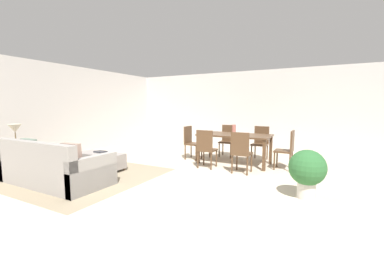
% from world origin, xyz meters
% --- Properties ---
extents(ground_plane, '(10.80, 10.80, 0.00)m').
position_xyz_m(ground_plane, '(0.00, 0.00, 0.00)').
color(ground_plane, beige).
extents(wall_back, '(9.00, 0.12, 2.70)m').
position_xyz_m(wall_back, '(0.00, 5.00, 1.35)').
color(wall_back, beige).
rests_on(wall_back, ground_plane).
extents(wall_left, '(0.12, 11.00, 2.70)m').
position_xyz_m(wall_left, '(-4.50, 0.50, 1.35)').
color(wall_left, beige).
rests_on(wall_left, ground_plane).
extents(area_rug, '(3.00, 2.80, 0.01)m').
position_xyz_m(area_rug, '(-2.10, -0.32, 0.00)').
color(area_rug, gray).
rests_on(area_rug, ground_plane).
extents(couch, '(2.16, 0.99, 0.86)m').
position_xyz_m(couch, '(-2.09, -0.93, 0.29)').
color(couch, gray).
rests_on(couch, ground_plane).
extents(ottoman_table, '(1.15, 0.49, 0.39)m').
position_xyz_m(ottoman_table, '(-2.12, 0.23, 0.23)').
color(ottoman_table, gray).
rests_on(ottoman_table, ground_plane).
extents(side_table, '(0.40, 0.40, 0.57)m').
position_xyz_m(side_table, '(-3.47, -0.87, 0.45)').
color(side_table, olive).
rests_on(side_table, ground_plane).
extents(table_lamp, '(0.26, 0.26, 0.53)m').
position_xyz_m(table_lamp, '(-3.47, -0.87, 0.98)').
color(table_lamp, brown).
rests_on(table_lamp, side_table).
extents(dining_table, '(1.79, 0.92, 0.76)m').
position_xyz_m(dining_table, '(0.43, 2.28, 0.67)').
color(dining_table, '#513823').
rests_on(dining_table, ground_plane).
extents(dining_chair_near_left, '(0.41, 0.41, 0.92)m').
position_xyz_m(dining_chair_near_left, '(-0.01, 1.50, 0.52)').
color(dining_chair_near_left, '#513823').
rests_on(dining_chair_near_left, ground_plane).
extents(dining_chair_near_right, '(0.40, 0.40, 0.92)m').
position_xyz_m(dining_chair_near_right, '(0.86, 1.43, 0.52)').
color(dining_chair_near_right, '#513823').
rests_on(dining_chair_near_right, ground_plane).
extents(dining_chair_far_left, '(0.42, 0.42, 0.92)m').
position_xyz_m(dining_chair_far_left, '(-0.05, 3.09, 0.52)').
color(dining_chair_far_left, '#513823').
rests_on(dining_chair_far_left, ground_plane).
extents(dining_chair_far_right, '(0.42, 0.42, 0.92)m').
position_xyz_m(dining_chair_far_right, '(0.91, 3.08, 0.52)').
color(dining_chair_far_right, '#513823').
rests_on(dining_chair_far_right, ground_plane).
extents(dining_chair_head_east, '(0.41, 0.41, 0.92)m').
position_xyz_m(dining_chair_head_east, '(1.71, 2.27, 0.52)').
color(dining_chair_head_east, '#513823').
rests_on(dining_chair_head_east, ground_plane).
extents(dining_chair_head_west, '(0.40, 0.40, 0.92)m').
position_xyz_m(dining_chair_head_west, '(-0.83, 2.26, 0.52)').
color(dining_chair_head_west, '#513823').
rests_on(dining_chair_head_west, ground_plane).
extents(vase_centerpiece, '(0.10, 0.10, 0.25)m').
position_xyz_m(vase_centerpiece, '(0.41, 2.28, 0.88)').
color(vase_centerpiece, '#B26659').
rests_on(vase_centerpiece, dining_table).
extents(book_on_ottoman, '(0.27, 0.21, 0.03)m').
position_xyz_m(book_on_ottoman, '(-2.19, 0.29, 0.41)').
color(book_on_ottoman, '#333338').
rests_on(book_on_ottoman, ottoman_table).
extents(potted_plant, '(0.57, 0.57, 0.79)m').
position_xyz_m(potted_plant, '(2.22, 0.50, 0.47)').
color(potted_plant, beige).
rests_on(potted_plant, ground_plane).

